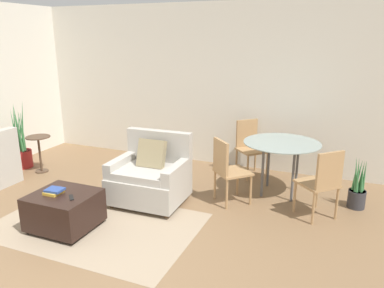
{
  "coord_description": "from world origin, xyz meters",
  "views": [
    {
      "loc": [
        2.23,
        -2.71,
        2.2
      ],
      "look_at": [
        0.31,
        1.93,
        0.75
      ],
      "focal_mm": 35.0,
      "sensor_mm": 36.0,
      "label": 1
    }
  ],
  "objects_px": {
    "potted_plant": "(22,150)",
    "potted_plant_small": "(357,192)",
    "book_stack": "(54,191)",
    "dining_chair_far_left": "(250,144)",
    "armchair": "(150,177)",
    "dining_chair_near_left": "(227,167)",
    "ottoman": "(64,209)",
    "tv_remote_primary": "(71,197)",
    "dining_table": "(282,149)",
    "dining_chair_near_right": "(323,180)",
    "side_table": "(39,147)"
  },
  "relations": [
    {
      "from": "potted_plant",
      "to": "potted_plant_small",
      "type": "bearing_deg",
      "value": 5.2
    },
    {
      "from": "book_stack",
      "to": "dining_chair_far_left",
      "type": "xyz_separation_m",
      "value": [
        1.65,
        2.65,
        0.05
      ]
    },
    {
      "from": "armchair",
      "to": "dining_chair_near_left",
      "type": "height_order",
      "value": "armchair"
    },
    {
      "from": "ottoman",
      "to": "tv_remote_primary",
      "type": "bearing_deg",
      "value": -17.11
    },
    {
      "from": "dining_table",
      "to": "dining_chair_near_right",
      "type": "xyz_separation_m",
      "value": [
        0.61,
        -0.61,
        -0.16
      ]
    },
    {
      "from": "potted_plant_small",
      "to": "dining_table",
      "type": "bearing_deg",
      "value": 175.28
    },
    {
      "from": "armchair",
      "to": "side_table",
      "type": "bearing_deg",
      "value": 171.72
    },
    {
      "from": "armchair",
      "to": "dining_chair_near_right",
      "type": "distance_m",
      "value": 2.22
    },
    {
      "from": "armchair",
      "to": "dining_table",
      "type": "height_order",
      "value": "armchair"
    },
    {
      "from": "armchair",
      "to": "ottoman",
      "type": "bearing_deg",
      "value": -118.87
    },
    {
      "from": "dining_chair_far_left",
      "to": "ottoman",
      "type": "bearing_deg",
      "value": -120.77
    },
    {
      "from": "potted_plant",
      "to": "potted_plant_small",
      "type": "relative_size",
      "value": 1.66
    },
    {
      "from": "book_stack",
      "to": "tv_remote_primary",
      "type": "distance_m",
      "value": 0.27
    },
    {
      "from": "potted_plant_small",
      "to": "armchair",
      "type": "bearing_deg",
      "value": -161.56
    },
    {
      "from": "potted_plant",
      "to": "side_table",
      "type": "relative_size",
      "value": 1.92
    },
    {
      "from": "dining_chair_near_left",
      "to": "dining_chair_far_left",
      "type": "bearing_deg",
      "value": 90.0
    },
    {
      "from": "ottoman",
      "to": "dining_chair_far_left",
      "type": "relative_size",
      "value": 0.8
    },
    {
      "from": "book_stack",
      "to": "side_table",
      "type": "height_order",
      "value": "side_table"
    },
    {
      "from": "dining_chair_near_right",
      "to": "dining_chair_far_left",
      "type": "xyz_separation_m",
      "value": [
        -1.21,
        1.21,
        0.0
      ]
    },
    {
      "from": "potted_plant",
      "to": "book_stack",
      "type": "bearing_deg",
      "value": -35.48
    },
    {
      "from": "book_stack",
      "to": "dining_table",
      "type": "distance_m",
      "value": 3.05
    },
    {
      "from": "ottoman",
      "to": "potted_plant",
      "type": "bearing_deg",
      "value": 146.31
    },
    {
      "from": "armchair",
      "to": "side_table",
      "type": "height_order",
      "value": "armchair"
    },
    {
      "from": "ottoman",
      "to": "tv_remote_primary",
      "type": "xyz_separation_m",
      "value": [
        0.17,
        -0.05,
        0.2
      ]
    },
    {
      "from": "book_stack",
      "to": "potted_plant_small",
      "type": "distance_m",
      "value": 3.84
    },
    {
      "from": "book_stack",
      "to": "side_table",
      "type": "relative_size",
      "value": 0.34
    },
    {
      "from": "ottoman",
      "to": "dining_chair_far_left",
      "type": "xyz_separation_m",
      "value": [
        1.56,
        2.62,
        0.28
      ]
    },
    {
      "from": "book_stack",
      "to": "dining_chair_far_left",
      "type": "bearing_deg",
      "value": 58.0
    },
    {
      "from": "book_stack",
      "to": "potted_plant",
      "type": "bearing_deg",
      "value": 144.52
    },
    {
      "from": "dining_chair_near_left",
      "to": "dining_chair_near_right",
      "type": "distance_m",
      "value": 1.21
    },
    {
      "from": "tv_remote_primary",
      "to": "potted_plant",
      "type": "relative_size",
      "value": 0.12
    },
    {
      "from": "side_table",
      "to": "dining_table",
      "type": "height_order",
      "value": "dining_table"
    },
    {
      "from": "ottoman",
      "to": "dining_table",
      "type": "height_order",
      "value": "dining_table"
    },
    {
      "from": "book_stack",
      "to": "dining_chair_far_left",
      "type": "distance_m",
      "value": 3.12
    },
    {
      "from": "armchair",
      "to": "dining_chair_near_right",
      "type": "relative_size",
      "value": 1.08
    },
    {
      "from": "ottoman",
      "to": "potted_plant",
      "type": "relative_size",
      "value": 0.61
    },
    {
      "from": "side_table",
      "to": "dining_chair_far_left",
      "type": "relative_size",
      "value": 0.68
    },
    {
      "from": "potted_plant",
      "to": "dining_table",
      "type": "bearing_deg",
      "value": 7.55
    },
    {
      "from": "dining_table",
      "to": "dining_chair_near_right",
      "type": "relative_size",
      "value": 1.19
    },
    {
      "from": "dining_table",
      "to": "dining_chair_near_left",
      "type": "bearing_deg",
      "value": -135.0
    },
    {
      "from": "potted_plant",
      "to": "potted_plant_small",
      "type": "xyz_separation_m",
      "value": [
        5.35,
        0.49,
        -0.08
      ]
    },
    {
      "from": "dining_chair_far_left",
      "to": "potted_plant_small",
      "type": "relative_size",
      "value": 1.27
    },
    {
      "from": "ottoman",
      "to": "dining_table",
      "type": "xyz_separation_m",
      "value": [
        2.16,
        2.01,
        0.44
      ]
    },
    {
      "from": "ottoman",
      "to": "dining_table",
      "type": "bearing_deg",
      "value": 42.9
    },
    {
      "from": "potted_plant",
      "to": "potted_plant_small",
      "type": "height_order",
      "value": "potted_plant"
    },
    {
      "from": "side_table",
      "to": "potted_plant_small",
      "type": "bearing_deg",
      "value": 6.32
    },
    {
      "from": "ottoman",
      "to": "book_stack",
      "type": "relative_size",
      "value": 3.49
    },
    {
      "from": "ottoman",
      "to": "book_stack",
      "type": "distance_m",
      "value": 0.25
    },
    {
      "from": "dining_chair_near_right",
      "to": "potted_plant_small",
      "type": "relative_size",
      "value": 1.27
    },
    {
      "from": "potted_plant_small",
      "to": "side_table",
      "type": "bearing_deg",
      "value": -173.68
    }
  ]
}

